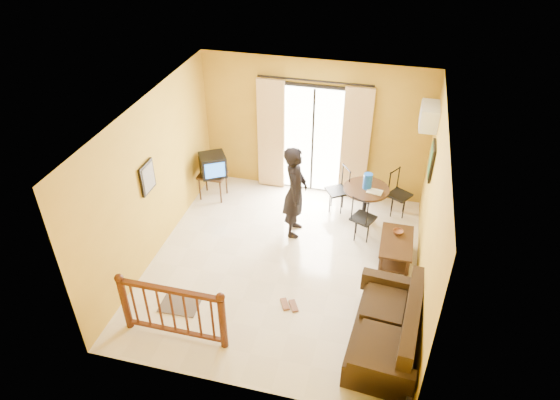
% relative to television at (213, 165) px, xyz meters
% --- Properties ---
extents(ground, '(5.00, 5.00, 0.00)m').
position_rel_television_xyz_m(ground, '(1.87, -1.69, -0.76)').
color(ground, beige).
rests_on(ground, ground).
extents(room_shell, '(5.00, 5.00, 5.00)m').
position_rel_television_xyz_m(room_shell, '(1.87, -1.69, 0.94)').
color(room_shell, white).
rests_on(room_shell, ground).
extents(balcony_door, '(2.25, 0.14, 2.46)m').
position_rel_television_xyz_m(balcony_door, '(1.87, 0.74, 0.43)').
color(balcony_door, black).
rests_on(balcony_door, ground).
extents(tv_table, '(0.54, 0.45, 0.54)m').
position_rel_television_xyz_m(tv_table, '(-0.03, 0.00, -0.30)').
color(tv_table, black).
rests_on(tv_table, ground).
extents(television, '(0.65, 0.64, 0.44)m').
position_rel_television_xyz_m(television, '(0.00, 0.00, 0.00)').
color(television, black).
rests_on(television, tv_table).
extents(picture_left, '(0.05, 0.42, 0.52)m').
position_rel_television_xyz_m(picture_left, '(-0.35, -1.89, 0.79)').
color(picture_left, black).
rests_on(picture_left, room_shell).
extents(dining_table, '(0.86, 0.86, 0.71)m').
position_rel_television_xyz_m(dining_table, '(3.06, -0.02, -0.20)').
color(dining_table, black).
rests_on(dining_table, ground).
extents(water_jug, '(0.17, 0.17, 0.31)m').
position_rel_television_xyz_m(water_jug, '(3.07, -0.03, 0.11)').
color(water_jug, blue).
rests_on(water_jug, dining_table).
extents(serving_tray, '(0.31, 0.22, 0.02)m').
position_rel_television_xyz_m(serving_tray, '(3.22, -0.12, -0.04)').
color(serving_tray, beige).
rests_on(serving_tray, dining_table).
extents(dining_chairs, '(1.74, 1.46, 0.95)m').
position_rel_television_xyz_m(dining_chairs, '(3.09, -0.06, -0.76)').
color(dining_chairs, black).
rests_on(dining_chairs, ground).
extents(air_conditioner, '(0.31, 0.60, 0.40)m').
position_rel_television_xyz_m(air_conditioner, '(3.96, 0.26, 1.39)').
color(air_conditioner, white).
rests_on(air_conditioner, room_shell).
extents(botanical_print, '(0.05, 0.50, 0.60)m').
position_rel_television_xyz_m(botanical_print, '(4.08, -0.39, 0.89)').
color(botanical_print, black).
rests_on(botanical_print, room_shell).
extents(coffee_table, '(0.54, 0.98, 0.43)m').
position_rel_television_xyz_m(coffee_table, '(3.72, -1.11, -0.47)').
color(coffee_table, black).
rests_on(coffee_table, ground).
extents(bowl, '(0.18, 0.18, 0.06)m').
position_rel_television_xyz_m(bowl, '(3.72, -0.89, -0.30)').
color(bowl, brown).
rests_on(bowl, coffee_table).
extents(sofa, '(0.99, 1.90, 0.88)m').
position_rel_television_xyz_m(sofa, '(3.72, -3.05, -0.43)').
color(sofa, black).
rests_on(sofa, ground).
extents(standing_person, '(0.46, 0.67, 1.77)m').
position_rel_television_xyz_m(standing_person, '(1.85, -0.74, 0.13)').
color(standing_person, black).
rests_on(standing_person, ground).
extents(stair_balustrade, '(1.63, 0.13, 1.04)m').
position_rel_television_xyz_m(stair_balustrade, '(0.72, -3.59, -0.20)').
color(stair_balustrade, '#471E0F').
rests_on(stair_balustrade, ground).
extents(doormat, '(0.62, 0.42, 0.02)m').
position_rel_television_xyz_m(doormat, '(0.52, -3.04, -0.75)').
color(doormat, '#4F453F').
rests_on(doormat, ground).
extents(sandals, '(0.34, 0.27, 0.03)m').
position_rel_television_xyz_m(sandals, '(2.19, -2.61, -0.74)').
color(sandals, brown).
rests_on(sandals, ground).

